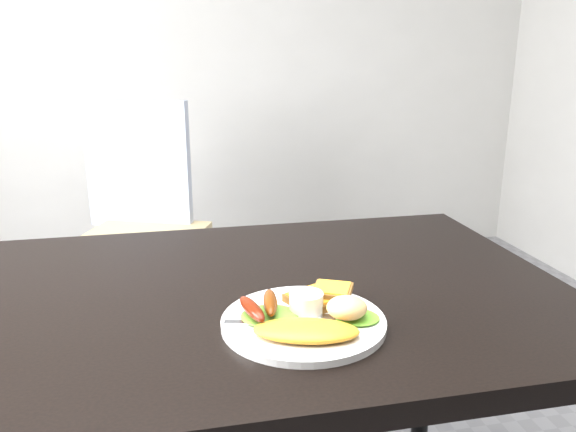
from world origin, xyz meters
TOP-DOWN VIEW (x-y plane):
  - room_back_panel at (0.00, 2.25)m, footprint 4.00×0.04m
  - dining_table at (0.00, 0.00)m, footprint 1.20×0.80m
  - dining_chair at (-0.27, 1.25)m, footprint 0.60×0.60m
  - person at (-0.09, 0.70)m, footprint 0.59×0.44m
  - plate at (0.06, -0.17)m, footprint 0.27×0.27m
  - lettuce_left at (0.01, -0.15)m, footprint 0.11×0.10m
  - lettuce_right at (0.15, -0.19)m, footprint 0.09×0.09m
  - omelette at (0.05, -0.23)m, footprint 0.18×0.12m
  - sausage_a at (-0.02, -0.16)m, footprint 0.04×0.10m
  - sausage_b at (0.01, -0.14)m, footprint 0.04×0.10m
  - ramekin at (0.07, -0.15)m, footprint 0.07×0.07m
  - toast_a at (0.10, -0.12)m, footprint 0.11×0.11m
  - toast_b at (0.13, -0.11)m, footprint 0.09×0.09m
  - potato_salad at (0.13, -0.19)m, footprint 0.07×0.07m
  - fork at (0.01, -0.18)m, footprint 0.16×0.05m

SIDE VIEW (x-z plane):
  - dining_chair at x=-0.27m, z-range 0.42..0.48m
  - dining_table at x=0.00m, z-range 0.71..0.75m
  - person at x=-0.09m, z-range 0.00..1.49m
  - plate at x=0.06m, z-range 0.75..0.76m
  - fork at x=0.01m, z-range 0.76..0.77m
  - lettuce_right at x=0.15m, z-range 0.76..0.77m
  - lettuce_left at x=0.01m, z-range 0.76..0.77m
  - toast_a at x=0.10m, z-range 0.76..0.78m
  - omelette at x=0.05m, z-range 0.76..0.78m
  - ramekin at x=0.07m, z-range 0.76..0.80m
  - toast_b at x=0.13m, z-range 0.78..0.79m
  - sausage_a at x=-0.02m, z-range 0.77..0.79m
  - sausage_b at x=0.01m, z-range 0.77..0.79m
  - potato_salad at x=0.13m, z-range 0.77..0.80m
  - room_back_panel at x=0.00m, z-range 0.00..2.70m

